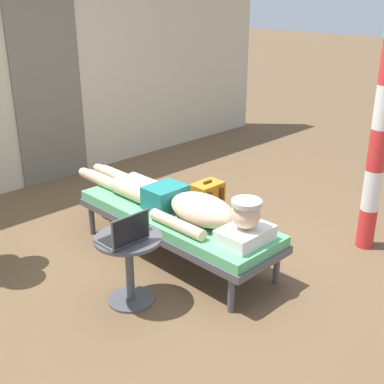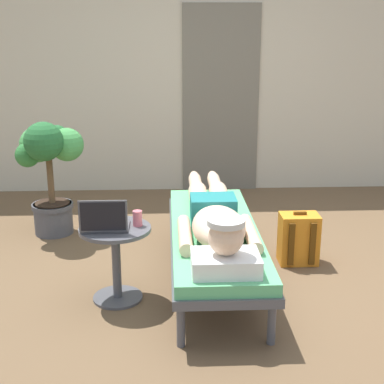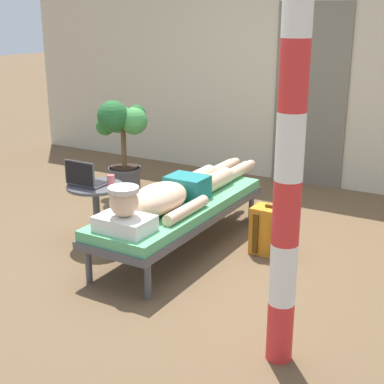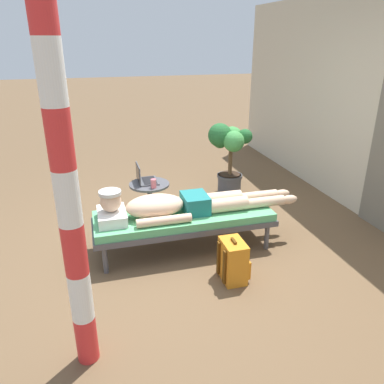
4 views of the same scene
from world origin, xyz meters
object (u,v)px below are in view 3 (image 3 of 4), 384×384
porch_post (290,147)px  lounge_chair (180,210)px  laptop (85,179)px  potted_plant (122,135)px  person_reclining (175,193)px  drink_glass (111,181)px  backpack (270,231)px  side_table (96,204)px

porch_post → lounge_chair: bearing=141.6°
lounge_chair → laptop: laptop is taller
laptop → potted_plant: bearing=115.2°
person_reclining → laptop: bearing=-163.2°
lounge_chair → porch_post: (1.32, -1.05, 0.91)m
laptop → potted_plant: 1.45m
person_reclining → laptop: 0.78m
person_reclining → porch_post: porch_post is taller
drink_glass → backpack: drink_glass is taller
laptop → drink_glass: 0.22m
lounge_chair → backpack: (0.69, 0.30, -0.15)m
laptop → potted_plant: size_ratio=0.30×
potted_plant → porch_post: (2.68, -2.06, 0.59)m
laptop → porch_post: porch_post is taller
side_table → porch_post: (2.00, -0.80, 0.90)m
person_reclining → lounge_chair: bearing=90.0°
porch_post → backpack: bearing=114.9°
lounge_chair → side_table: size_ratio=3.65×
lounge_chair → side_table: bearing=-160.0°
person_reclining → drink_glass: bearing=-164.7°
drink_glass → person_reclining: bearing=15.3°
person_reclining → laptop: laptop is taller
laptop → porch_post: 2.29m
person_reclining → potted_plant: (-1.36, 1.09, 0.14)m
lounge_chair → potted_plant: potted_plant is taller
person_reclining → porch_post: bearing=-36.4°
drink_glass → porch_post: 2.14m
lounge_chair → person_reclining: bearing=-90.0°
drink_glass → potted_plant: (-0.83, 1.23, 0.08)m
side_table → potted_plant: potted_plant is taller
side_table → potted_plant: (-0.68, 1.26, 0.30)m
backpack → potted_plant: bearing=160.9°
potted_plant → porch_post: 3.43m
side_table → potted_plant: size_ratio=0.50×
person_reclining → side_table: size_ratio=4.15×
backpack → laptop: bearing=-157.4°
lounge_chair → drink_glass: size_ratio=18.32×
side_table → backpack: bearing=21.7°
person_reclining → potted_plant: size_ratio=2.08×
person_reclining → backpack: person_reclining is taller
side_table → laptop: 0.24m
backpack → porch_post: size_ratio=0.17×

